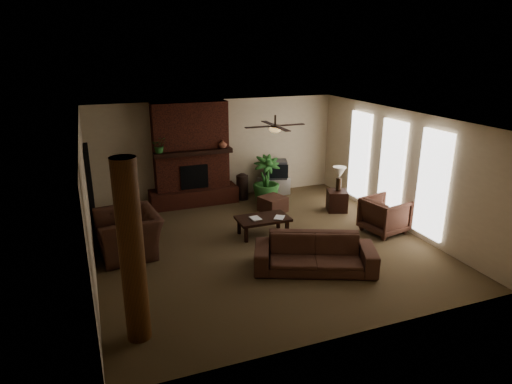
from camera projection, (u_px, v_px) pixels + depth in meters
name	position (u px, v px, depth m)	size (l,w,h in m)	color
room_shell	(263.00, 184.00, 9.44)	(7.00, 7.00, 7.00)	brown
fireplace	(192.00, 163.00, 12.11)	(2.40, 0.70, 2.80)	#522115
windows	(392.00, 169.00, 10.79)	(0.08, 3.65, 2.35)	white
log_column	(132.00, 253.00, 6.31)	(0.36, 0.36, 2.80)	#583216
doorway	(91.00, 193.00, 9.99)	(0.10, 1.00, 2.10)	black
ceiling_fan	(275.00, 128.00, 9.48)	(1.35, 1.35, 0.37)	black
sofa	(315.00, 248.00, 8.64)	(2.34, 0.68, 0.91)	#482A1F
armchair_left	(128.00, 227.00, 9.28)	(1.38, 0.89, 1.20)	#482A1F
armchair_right	(385.00, 214.00, 10.40)	(0.89, 0.84, 0.92)	#482A1F
coffee_table	(263.00, 220.00, 10.26)	(1.20, 0.70, 0.43)	black
ottoman	(273.00, 204.00, 11.79)	(0.60, 0.60, 0.40)	#482A1F
tv_stand	(274.00, 186.00, 13.14)	(0.85, 0.50, 0.50)	#B8B8BA
tv	(276.00, 169.00, 12.98)	(0.78, 0.71, 0.52)	#38383B
floor_vase	(242.00, 185.00, 12.66)	(0.34, 0.34, 0.77)	black
floor_plant	(266.00, 190.00, 12.37)	(0.75, 1.33, 0.75)	#285923
side_table_left	(126.00, 223.00, 10.32)	(0.50, 0.50, 0.55)	black
lamp_left	(122.00, 193.00, 10.13)	(0.36, 0.36, 0.65)	black
side_table_right	(337.00, 201.00, 11.81)	(0.50, 0.50, 0.55)	black
lamp_right	(339.00, 174.00, 11.61)	(0.41, 0.41, 0.65)	black
mantel_plant	(160.00, 147.00, 11.41)	(0.38, 0.42, 0.33)	#285923
mantel_vase	(223.00, 144.00, 11.98)	(0.22, 0.23, 0.22)	brown
book_a	(251.00, 214.00, 10.07)	(0.22, 0.03, 0.29)	#999999
book_b	(275.00, 212.00, 10.19)	(0.21, 0.02, 0.29)	#999999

